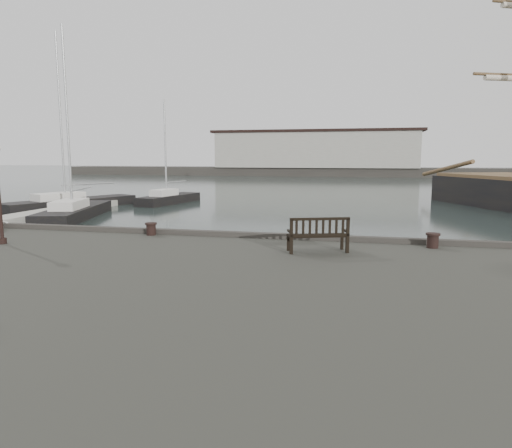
{
  "coord_description": "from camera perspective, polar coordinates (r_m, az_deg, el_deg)",
  "views": [
    {
      "loc": [
        2.72,
        -15.73,
        4.4
      ],
      "look_at": [
        -0.78,
        -0.5,
        2.1
      ],
      "focal_mm": 32.0,
      "sensor_mm": 36.0,
      "label": 1
    }
  ],
  "objects": [
    {
      "name": "yacht_d",
      "position": [
        44.61,
        -10.8,
        2.86
      ],
      "size": [
        3.58,
        8.25,
        10.28
      ],
      "rotation": [
        0.0,
        0.0,
        -0.19
      ],
      "color": "black",
      "rests_on": "ground"
    },
    {
      "name": "yacht_b",
      "position": [
        42.93,
        -22.01,
        2.2
      ],
      "size": [
        7.13,
        11.75,
        15.26
      ],
      "rotation": [
        0.0,
        0.0,
        -0.42
      ],
      "color": "black",
      "rests_on": "ground"
    },
    {
      "name": "bollard_left",
      "position": [
        17.16,
        -12.98,
        -0.6
      ],
      "size": [
        0.56,
        0.56,
        0.45
      ],
      "primitive_type": "cylinder",
      "rotation": [
        0.0,
        0.0,
        -0.35
      ],
      "color": "black",
      "rests_on": "quay"
    },
    {
      "name": "breakwater",
      "position": [
        107.98,
        9.19,
        8.2
      ],
      "size": [
        140.0,
        9.5,
        12.2
      ],
      "color": "#383530",
      "rests_on": "ground"
    },
    {
      "name": "yacht_c",
      "position": [
        35.79,
        -21.66,
        1.11
      ],
      "size": [
        5.27,
        10.74,
        13.94
      ],
      "rotation": [
        0.0,
        0.0,
        0.28
      ],
      "color": "black",
      "rests_on": "ground"
    },
    {
      "name": "pontoon",
      "position": [
        34.58,
        -28.26,
        0.47
      ],
      "size": [
        2.0,
        24.0,
        0.5
      ],
      "primitive_type": "cube",
      "color": "#A8A59C",
      "rests_on": "ground"
    },
    {
      "name": "bollard_right",
      "position": [
        15.41,
        21.22,
        -1.94
      ],
      "size": [
        0.57,
        0.57,
        0.47
      ],
      "primitive_type": "cylinder",
      "rotation": [
        0.0,
        0.0,
        -0.34
      ],
      "color": "black",
      "rests_on": "quay"
    },
    {
      "name": "ground",
      "position": [
        16.56,
        3.06,
        -7.05
      ],
      "size": [
        400.0,
        400.0,
        0.0
      ],
      "primitive_type": "plane",
      "color": "black",
      "rests_on": "ground"
    },
    {
      "name": "bench",
      "position": [
        13.86,
        7.71,
        -2.13
      ],
      "size": [
        1.91,
        1.18,
        1.04
      ],
      "rotation": [
        0.0,
        0.0,
        0.33
      ],
      "color": "black",
      "rests_on": "quay"
    }
  ]
}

